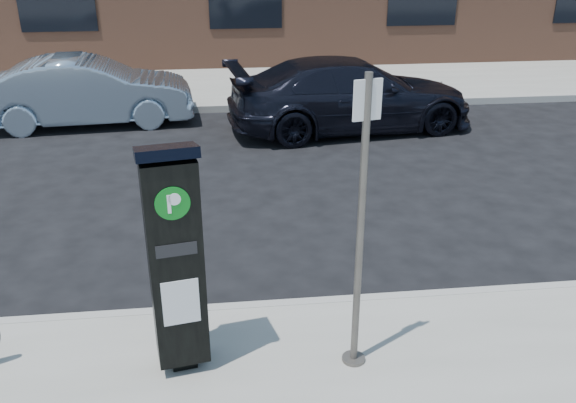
{
  "coord_description": "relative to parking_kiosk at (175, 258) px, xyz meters",
  "views": [
    {
      "loc": [
        -0.83,
        -5.45,
        3.77
      ],
      "look_at": [
        -0.15,
        0.5,
        1.09
      ],
      "focal_mm": 38.0,
      "sensor_mm": 36.0,
      "label": 1
    }
  ],
  "objects": [
    {
      "name": "ground",
      "position": [
        1.26,
        0.89,
        -1.24
      ],
      "size": [
        120.0,
        120.0,
        0.0
      ],
      "primitive_type": "plane",
      "color": "black",
      "rests_on": "ground"
    },
    {
      "name": "sidewalk_far",
      "position": [
        1.26,
        14.89,
        -1.16
      ],
      "size": [
        60.0,
        12.0,
        0.15
      ],
      "primitive_type": "cube",
      "color": "gray",
      "rests_on": "ground"
    },
    {
      "name": "curb_near",
      "position": [
        1.26,
        0.87,
        -1.16
      ],
      "size": [
        60.0,
        0.12,
        0.16
      ],
      "primitive_type": "cube",
      "color": "#9E9B93",
      "rests_on": "ground"
    },
    {
      "name": "curb_far",
      "position": [
        1.26,
        8.91,
        -1.16
      ],
      "size": [
        60.0,
        0.12,
        0.16
      ],
      "primitive_type": "cube",
      "color": "#9E9B93",
      "rests_on": "ground"
    },
    {
      "name": "parking_kiosk",
      "position": [
        0.0,
        0.0,
        0.0
      ],
      "size": [
        0.56,
        0.51,
        2.13
      ],
      "rotation": [
        0.0,
        0.0,
        0.18
      ],
      "color": "black",
      "rests_on": "sidewalk_near"
    },
    {
      "name": "sign_pole",
      "position": [
        1.55,
        -0.14,
        0.23
      ],
      "size": [
        0.23,
        0.21,
        2.65
      ],
      "rotation": [
        0.0,
        0.0,
        0.23
      ],
      "color": "#5F5B54",
      "rests_on": "sidewalk_near"
    },
    {
      "name": "car_silver",
      "position": [
        -2.27,
        8.29,
        -0.54
      ],
      "size": [
        4.36,
        1.84,
        1.4
      ],
      "primitive_type": "imported",
      "rotation": [
        0.0,
        0.0,
        1.66
      ],
      "color": "#9AB0C4",
      "rests_on": "ground"
    },
    {
      "name": "car_dark",
      "position": [
        3.08,
        7.32,
        -0.52
      ],
      "size": [
        5.19,
        2.64,
        1.44
      ],
      "primitive_type": "imported",
      "rotation": [
        0.0,
        0.0,
        1.7
      ],
      "color": "black",
      "rests_on": "ground"
    }
  ]
}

